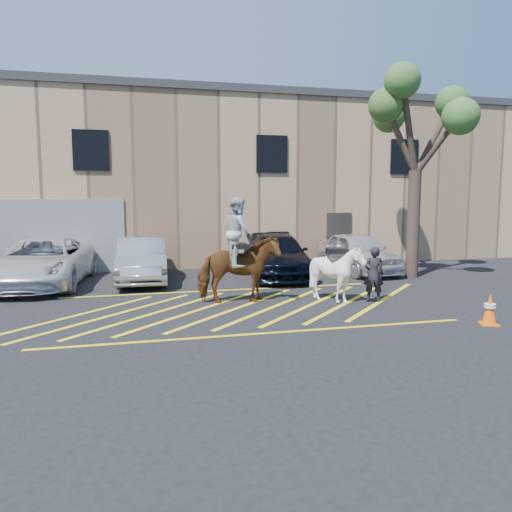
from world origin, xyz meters
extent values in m
plane|color=black|center=(0.00, 0.00, 0.00)|extent=(90.00, 90.00, 0.00)
imported|color=silver|center=(-5.45, 4.46, 0.78)|extent=(3.14, 5.84, 1.56)
imported|color=#979DA5|center=(-2.31, 4.54, 0.75)|extent=(1.74, 4.58, 1.49)
imported|color=black|center=(2.47, 4.48, 0.75)|extent=(2.79, 5.41, 1.50)
imported|color=silver|center=(5.77, 4.64, 0.76)|extent=(1.94, 4.53, 1.53)
imported|color=black|center=(3.81, -0.43, 0.77)|extent=(0.65, 0.52, 1.54)
cube|color=tan|center=(0.00, 12.00, 3.50)|extent=(32.00, 10.00, 7.00)
cube|color=#2D2D30|center=(0.00, 12.00, 7.15)|extent=(32.20, 10.20, 0.30)
cube|color=black|center=(-4.00, 6.96, 4.60)|extent=(1.30, 0.08, 1.50)
cube|color=black|center=(3.00, 6.96, 4.60)|extent=(1.30, 0.08, 1.50)
cube|color=black|center=(9.00, 6.96, 4.60)|extent=(1.30, 0.08, 1.50)
cube|color=#38332D|center=(6.00, 6.96, 1.10)|extent=(1.10, 0.08, 2.20)
cube|color=yellow|center=(-4.20, -0.30, 0.01)|extent=(4.20, 4.20, 0.01)
cube|color=yellow|center=(-3.15, -0.30, 0.01)|extent=(4.20, 4.20, 0.01)
cube|color=yellow|center=(-2.10, -0.30, 0.01)|extent=(4.20, 4.20, 0.01)
cube|color=yellow|center=(-1.05, -0.30, 0.01)|extent=(4.20, 4.20, 0.01)
cube|color=yellow|center=(0.00, -0.30, 0.01)|extent=(4.20, 4.20, 0.01)
cube|color=yellow|center=(1.05, -0.30, 0.01)|extent=(4.20, 4.20, 0.01)
cube|color=yellow|center=(2.10, -0.30, 0.01)|extent=(4.20, 4.20, 0.01)
cube|color=yellow|center=(3.15, -0.30, 0.01)|extent=(4.20, 4.20, 0.01)
cube|color=yellow|center=(4.20, -0.30, 0.01)|extent=(4.20, 4.20, 0.01)
cube|color=yellow|center=(0.00, 2.20, 0.01)|extent=(9.50, 0.12, 0.01)
cube|color=yellow|center=(0.00, -2.80, 0.01)|extent=(9.50, 0.12, 0.01)
imported|color=#5C3616|center=(0.16, 0.32, 0.93)|extent=(2.22, 1.07, 1.85)
imported|color=#ABAFB7|center=(0.16, 0.32, 1.95)|extent=(0.74, 0.94, 1.89)
cube|color=black|center=(0.16, 0.32, 1.57)|extent=(0.48, 0.57, 0.14)
imported|color=white|center=(2.80, -0.22, 0.80)|extent=(1.56, 1.68, 1.61)
cube|color=black|center=(2.80, -0.22, 1.43)|extent=(0.64, 0.56, 0.14)
cube|color=orange|center=(5.22, -3.35, 0.01)|extent=(0.50, 0.50, 0.03)
cone|color=#FF5B0A|center=(5.22, -3.35, 0.38)|extent=(0.32, 0.32, 0.70)
cylinder|color=silver|center=(5.22, -3.35, 0.44)|extent=(0.25, 0.25, 0.10)
cylinder|color=#47342B|center=(7.16, 3.08, 1.90)|extent=(0.44, 0.44, 3.80)
cylinder|color=#402F27|center=(7.94, 3.22, 4.97)|extent=(1.76, 0.51, 2.68)
cylinder|color=#49372C|center=(7.08, 3.94, 4.80)|extent=(0.33, 1.88, 2.34)
cylinder|color=#443529|center=(6.55, 3.08, 4.85)|extent=(1.40, 0.20, 2.39)
cylinder|color=#4B3C2D|center=(7.50, 2.35, 4.59)|extent=(0.78, 1.62, 1.96)
cylinder|color=#453A2A|center=(6.68, 2.80, 5.20)|extent=(1.16, 0.77, 3.11)
sphere|color=#446A2D|center=(8.72, 3.35, 6.24)|extent=(1.20, 1.20, 1.20)
sphere|color=#4B672C|center=(7.01, 4.80, 5.91)|extent=(1.20, 1.20, 1.20)
sphere|color=#3E6129|center=(5.94, 3.08, 6.00)|extent=(1.20, 1.20, 1.20)
sphere|color=#447532|center=(7.83, 1.62, 5.48)|extent=(1.20, 1.20, 1.20)
sphere|color=#4C6F2F|center=(6.21, 2.53, 6.71)|extent=(1.20, 1.20, 1.20)
camera|label=1|loc=(-2.69, -12.81, 2.94)|focal=35.00mm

